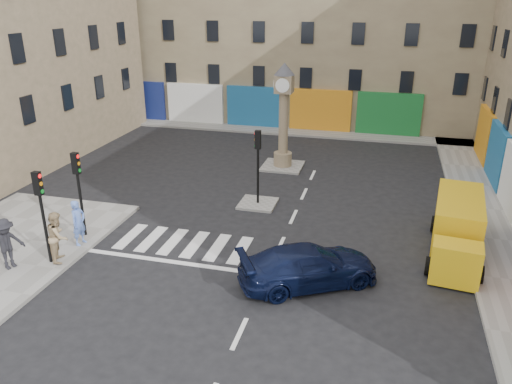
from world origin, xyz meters
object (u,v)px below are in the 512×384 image
at_px(traffic_light_left_near, 41,203).
at_px(traffic_light_island, 258,155).
at_px(pedestrian_blue, 79,223).
at_px(yellow_van, 457,228).
at_px(pedestrian_dark, 6,244).
at_px(navy_sedan, 309,266).
at_px(clock_pillar, 284,109).
at_px(pedestrian_tan, 58,236).
at_px(traffic_light_left_far, 78,181).

xyz_separation_m(traffic_light_left_near, traffic_light_island, (6.30, 7.80, -0.03)).
relative_size(traffic_light_left_near, pedestrian_blue, 1.92).
bearing_deg(yellow_van, pedestrian_dark, -153.74).
height_order(traffic_light_island, navy_sedan, traffic_light_island).
bearing_deg(traffic_light_left_near, clock_pillar, 65.45).
bearing_deg(clock_pillar, pedestrian_tan, -113.89).
distance_m(clock_pillar, pedestrian_blue, 13.79).
bearing_deg(yellow_van, pedestrian_blue, -160.27).
distance_m(traffic_light_island, yellow_van, 9.50).
relative_size(navy_sedan, pedestrian_blue, 2.63).
relative_size(yellow_van, pedestrian_blue, 3.14).
height_order(traffic_light_left_far, clock_pillar, clock_pillar).
bearing_deg(clock_pillar, pedestrian_blue, -116.24).
bearing_deg(pedestrian_blue, yellow_van, -68.73).
bearing_deg(pedestrian_blue, clock_pillar, -18.21).
bearing_deg(navy_sedan, traffic_light_island, -2.00).
height_order(yellow_van, pedestrian_tan, pedestrian_tan).
relative_size(clock_pillar, yellow_van, 1.01).
relative_size(traffic_light_left_near, traffic_light_island, 1.00).
xyz_separation_m(traffic_light_left_near, pedestrian_dark, (-1.19, -0.77, -1.46)).
bearing_deg(traffic_light_left_far, pedestrian_dark, -110.54).
bearing_deg(yellow_van, clock_pillar, 142.62).
relative_size(yellow_van, pedestrian_dark, 3.01).
bearing_deg(navy_sedan, pedestrian_blue, 56.92).
bearing_deg(clock_pillar, traffic_light_island, -90.00).
bearing_deg(pedestrian_blue, pedestrian_tan, -171.97).
relative_size(navy_sedan, pedestrian_tan, 2.52).
xyz_separation_m(traffic_light_left_far, pedestrian_tan, (0.30, -2.15, -1.46)).
relative_size(traffic_light_left_near, clock_pillar, 0.61).
bearing_deg(pedestrian_dark, traffic_light_island, -18.39).
relative_size(traffic_light_island, pedestrian_dark, 1.84).
distance_m(traffic_light_left_far, pedestrian_dark, 3.69).
bearing_deg(pedestrian_tan, pedestrian_dark, 100.22).
height_order(traffic_light_left_near, traffic_light_island, traffic_light_left_near).
xyz_separation_m(traffic_light_island, yellow_van, (8.99, -2.65, -1.53)).
bearing_deg(yellow_van, traffic_light_left_far, -163.32).
bearing_deg(clock_pillar, yellow_van, -43.87).
distance_m(clock_pillar, pedestrian_dark, 16.56).
relative_size(traffic_light_left_near, pedestrian_dark, 1.84).
height_order(clock_pillar, pedestrian_dark, clock_pillar).
bearing_deg(traffic_light_left_far, clock_pillar, 61.06).
height_order(traffic_light_left_far, traffic_light_island, traffic_light_left_far).
distance_m(clock_pillar, yellow_van, 12.72).
distance_m(traffic_light_left_far, navy_sedan, 10.14).
bearing_deg(pedestrian_blue, traffic_light_left_near, 177.55).
height_order(clock_pillar, navy_sedan, clock_pillar).
distance_m(traffic_light_left_near, navy_sedan, 10.15).
distance_m(traffic_light_left_near, pedestrian_blue, 2.23).
distance_m(traffic_light_left_near, pedestrian_dark, 2.04).
relative_size(traffic_light_left_near, pedestrian_tan, 1.84).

